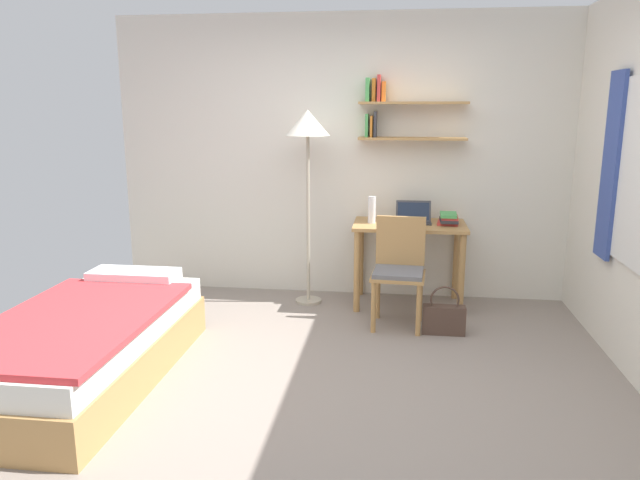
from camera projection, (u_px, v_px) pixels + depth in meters
name	position (u px, v px, depth m)	size (l,w,h in m)	color
ground_plane	(323.00, 384.00, 3.88)	(5.28, 5.28, 0.00)	gray
wall_back	(351.00, 157.00, 5.55)	(4.40, 0.27, 2.60)	silver
bed	(86.00, 345.00, 3.90)	(0.98, 1.98, 0.54)	#B2844C
desk	(409.00, 239.00, 5.32)	(0.99, 0.59, 0.76)	#B2844C
desk_chair	(399.00, 267.00, 4.86)	(0.45, 0.44, 0.89)	#B2844C
standing_lamp	(308.00, 134.00, 5.19)	(0.38, 0.38, 1.75)	#B2A893
laptop	(413.00, 217.00, 5.33)	(0.32, 0.21, 0.19)	#2D2D33
water_bottle	(372.00, 210.00, 5.28)	(0.07, 0.07, 0.24)	silver
book_stack	(449.00, 219.00, 5.23)	(0.20, 0.24, 0.10)	#D13D38
handbag	(444.00, 318.00, 4.72)	(0.33, 0.11, 0.40)	#4C382D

